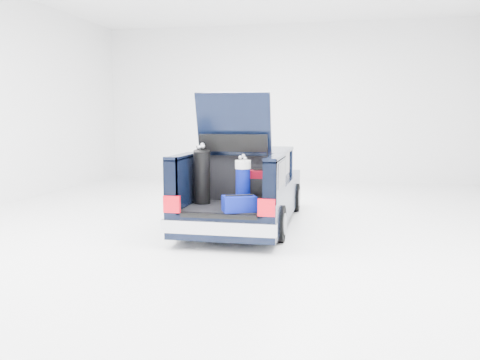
% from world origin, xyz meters
% --- Properties ---
extents(ground, '(14.00, 14.00, 0.00)m').
position_xyz_m(ground, '(0.00, 0.00, 0.00)').
color(ground, white).
rests_on(ground, ground).
extents(car, '(1.87, 4.65, 2.47)m').
position_xyz_m(car, '(-0.00, 0.11, 0.67)').
color(car, black).
rests_on(car, ground).
extents(red_suitcase, '(0.38, 0.26, 0.60)m').
position_xyz_m(red_suitcase, '(0.50, -1.24, 0.88)').
color(red_suitcase, '#67030F').
rests_on(red_suitcase, car).
extents(black_golf_bag, '(0.40, 0.48, 1.03)m').
position_xyz_m(black_golf_bag, '(-0.48, -1.36, 1.06)').
color(black_golf_bag, black).
rests_on(black_golf_bag, car).
extents(blue_golf_bag, '(0.30, 0.30, 0.86)m').
position_xyz_m(blue_golf_bag, '(0.24, -1.44, 0.99)').
color(blue_golf_bag, black).
rests_on(blue_golf_bag, car).
extents(blue_duffel, '(0.59, 0.51, 0.26)m').
position_xyz_m(blue_duffel, '(0.27, -1.90, 0.72)').
color(blue_duffel, '#040C65').
rests_on(blue_duffel, car).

